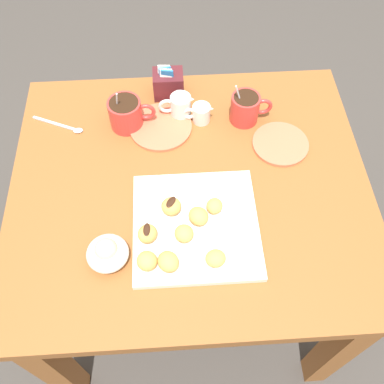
{
  "coord_description": "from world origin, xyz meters",
  "views": [
    {
      "loc": [
        -0.04,
        -0.65,
        1.68
      ],
      "look_at": [
        0.0,
        -0.04,
        0.74
      ],
      "focal_mm": 40.77,
      "sensor_mm": 36.0,
      "label": 1
    }
  ],
  "objects_px": {
    "beignet_1": "(147,234)",
    "cream_pitcher_white": "(180,105)",
    "beignet_4": "(198,216)",
    "beignet_7": "(147,261)",
    "sugar_caddy": "(168,84)",
    "beignet_6": "(184,233)",
    "chocolate_sauce_pitcher": "(201,113)",
    "beignet_3": "(216,258)",
    "coffee_mug_red_right": "(246,108)",
    "beignet_5": "(214,206)",
    "pastry_plate_square": "(196,226)",
    "saucer_coral_left": "(280,144)",
    "dining_table": "(190,209)",
    "beignet_2": "(168,262)",
    "beignet_0": "(171,206)",
    "saucer_coral_right": "(161,127)",
    "ice_cream_bowl": "(107,253)",
    "coffee_mug_red_left": "(126,113)"
  },
  "relations": [
    {
      "from": "chocolate_sauce_pitcher",
      "to": "ice_cream_bowl",
      "type": "bearing_deg",
      "value": -120.3
    },
    {
      "from": "dining_table",
      "to": "beignet_5",
      "type": "height_order",
      "value": "beignet_5"
    },
    {
      "from": "saucer_coral_left",
      "to": "beignet_3",
      "type": "distance_m",
      "value": 0.41
    },
    {
      "from": "beignet_6",
      "to": "saucer_coral_left",
      "type": "bearing_deg",
      "value": 44.55
    },
    {
      "from": "chocolate_sauce_pitcher",
      "to": "beignet_3",
      "type": "distance_m",
      "value": 0.46
    },
    {
      "from": "coffee_mug_red_left",
      "to": "saucer_coral_left",
      "type": "xyz_separation_m",
      "value": [
        0.43,
        -0.11,
        -0.04
      ]
    },
    {
      "from": "saucer_coral_right",
      "to": "beignet_6",
      "type": "height_order",
      "value": "beignet_6"
    },
    {
      "from": "beignet_2",
      "to": "beignet_7",
      "type": "bearing_deg",
      "value": 174.07
    },
    {
      "from": "coffee_mug_red_right",
      "to": "beignet_2",
      "type": "xyz_separation_m",
      "value": [
        -0.24,
        -0.46,
        -0.01
      ]
    },
    {
      "from": "cream_pitcher_white",
      "to": "saucer_coral_right",
      "type": "xyz_separation_m",
      "value": [
        -0.06,
        -0.05,
        -0.03
      ]
    },
    {
      "from": "beignet_2",
      "to": "beignet_6",
      "type": "bearing_deg",
      "value": 60.71
    },
    {
      "from": "chocolate_sauce_pitcher",
      "to": "dining_table",
      "type": "bearing_deg",
      "value": -101.22
    },
    {
      "from": "dining_table",
      "to": "coffee_mug_red_left",
      "type": "distance_m",
      "value": 0.33
    },
    {
      "from": "sugar_caddy",
      "to": "dining_table",
      "type": "bearing_deg",
      "value": -82.39
    },
    {
      "from": "dining_table",
      "to": "coffee_mug_red_right",
      "type": "bearing_deg",
      "value": 52.0
    },
    {
      "from": "pastry_plate_square",
      "to": "coffee_mug_red_left",
      "type": "xyz_separation_m",
      "value": [
        -0.17,
        0.35,
        0.04
      ]
    },
    {
      "from": "pastry_plate_square",
      "to": "beignet_4",
      "type": "distance_m",
      "value": 0.03
    },
    {
      "from": "pastry_plate_square",
      "to": "sugar_caddy",
      "type": "height_order",
      "value": "sugar_caddy"
    },
    {
      "from": "beignet_1",
      "to": "cream_pitcher_white",
      "type": "bearing_deg",
      "value": 76.66
    },
    {
      "from": "beignet_4",
      "to": "beignet_7",
      "type": "distance_m",
      "value": 0.17
    },
    {
      "from": "beignet_4",
      "to": "beignet_5",
      "type": "distance_m",
      "value": 0.05
    },
    {
      "from": "cream_pitcher_white",
      "to": "chocolate_sauce_pitcher",
      "type": "distance_m",
      "value": 0.06
    },
    {
      "from": "pastry_plate_square",
      "to": "sugar_caddy",
      "type": "distance_m",
      "value": 0.48
    },
    {
      "from": "beignet_0",
      "to": "beignet_2",
      "type": "xyz_separation_m",
      "value": [
        -0.01,
        -0.15,
        -0.0
      ]
    },
    {
      "from": "beignet_7",
      "to": "dining_table",
      "type": "bearing_deg",
      "value": 63.96
    },
    {
      "from": "sugar_caddy",
      "to": "beignet_6",
      "type": "distance_m",
      "value": 0.51
    },
    {
      "from": "dining_table",
      "to": "beignet_1",
      "type": "distance_m",
      "value": 0.26
    },
    {
      "from": "beignet_7",
      "to": "cream_pitcher_white",
      "type": "bearing_deg",
      "value": 78.37
    },
    {
      "from": "sugar_caddy",
      "to": "beignet_4",
      "type": "height_order",
      "value": "sugar_caddy"
    },
    {
      "from": "coffee_mug_red_left",
      "to": "ice_cream_bowl",
      "type": "bearing_deg",
      "value": -95.02
    },
    {
      "from": "cream_pitcher_white",
      "to": "beignet_6",
      "type": "bearing_deg",
      "value": -91.41
    },
    {
      "from": "chocolate_sauce_pitcher",
      "to": "saucer_coral_right",
      "type": "distance_m",
      "value": 0.12
    },
    {
      "from": "saucer_coral_left",
      "to": "beignet_4",
      "type": "height_order",
      "value": "beignet_4"
    },
    {
      "from": "coffee_mug_red_right",
      "to": "chocolate_sauce_pitcher",
      "type": "xyz_separation_m",
      "value": [
        -0.13,
        0.0,
        -0.02
      ]
    },
    {
      "from": "beignet_5",
      "to": "sugar_caddy",
      "type": "bearing_deg",
      "value": 103.09
    },
    {
      "from": "ice_cream_bowl",
      "to": "beignet_4",
      "type": "xyz_separation_m",
      "value": [
        0.22,
        0.08,
        0.0
      ]
    },
    {
      "from": "dining_table",
      "to": "chocolate_sauce_pitcher",
      "type": "xyz_separation_m",
      "value": [
        0.04,
        0.23,
        0.16
      ]
    },
    {
      "from": "chocolate_sauce_pitcher",
      "to": "beignet_2",
      "type": "height_order",
      "value": "chocolate_sauce_pitcher"
    },
    {
      "from": "coffee_mug_red_left",
      "to": "beignet_6",
      "type": "xyz_separation_m",
      "value": [
        0.14,
        -0.39,
        -0.01
      ]
    },
    {
      "from": "sugar_caddy",
      "to": "beignet_3",
      "type": "relative_size",
      "value": 2.2
    },
    {
      "from": "sugar_caddy",
      "to": "beignet_1",
      "type": "xyz_separation_m",
      "value": [
        -0.07,
        -0.5,
        -0.01
      ]
    },
    {
      "from": "dining_table",
      "to": "beignet_6",
      "type": "bearing_deg",
      "value": -98.42
    },
    {
      "from": "saucer_coral_left",
      "to": "beignet_0",
      "type": "height_order",
      "value": "beignet_0"
    },
    {
      "from": "beignet_6",
      "to": "chocolate_sauce_pitcher",
      "type": "bearing_deg",
      "value": 79.96
    },
    {
      "from": "sugar_caddy",
      "to": "beignet_7",
      "type": "relative_size",
      "value": 2.13
    },
    {
      "from": "beignet_0",
      "to": "beignet_3",
      "type": "bearing_deg",
      "value": -56.12
    },
    {
      "from": "coffee_mug_red_right",
      "to": "beignet_5",
      "type": "height_order",
      "value": "coffee_mug_red_right"
    },
    {
      "from": "beignet_0",
      "to": "beignet_5",
      "type": "xyz_separation_m",
      "value": [
        0.11,
        -0.0,
        -0.0
      ]
    },
    {
      "from": "beignet_6",
      "to": "dining_table",
      "type": "bearing_deg",
      "value": 81.58
    },
    {
      "from": "coffee_mug_red_right",
      "to": "beignet_6",
      "type": "xyz_separation_m",
      "value": [
        -0.2,
        -0.39,
        -0.01
      ]
    }
  ]
}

